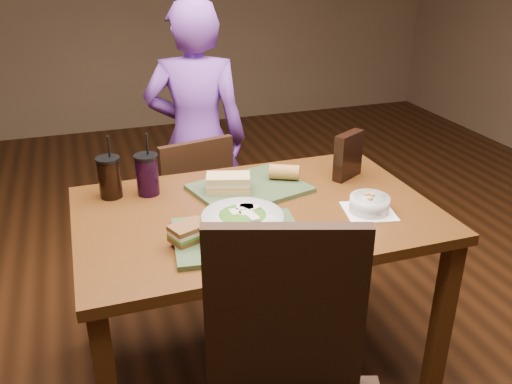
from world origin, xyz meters
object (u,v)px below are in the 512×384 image
at_px(soup_bowl, 369,204).
at_px(cup_berry, 147,174).
at_px(dining_table, 256,231).
at_px(sandwich_far, 228,183).
at_px(tray_near, 238,237).
at_px(baguette_near, 296,238).
at_px(salad_bowl, 243,223).
at_px(baguette_far, 284,172).
at_px(chair_far, 195,206).
at_px(cup_cola, 110,177).
at_px(tray_far, 250,188).
at_px(sandwich_near, 189,232).
at_px(chip_bag, 348,156).
at_px(diner, 197,140).

distance_m(soup_bowl, cup_berry, 0.85).
height_order(dining_table, soup_bowl, soup_bowl).
height_order(soup_bowl, sandwich_far, sandwich_far).
bearing_deg(tray_near, baguette_near, -40.91).
bearing_deg(tray_near, soup_bowl, 4.54).
bearing_deg(salad_bowl, tray_near, 139.88).
height_order(salad_bowl, cup_berry, cup_berry).
height_order(salad_bowl, baguette_far, salad_bowl).
xyz_separation_m(chair_far, cup_cola, (-0.40, -0.39, 0.37)).
relative_size(salad_bowl, cup_berry, 1.06).
distance_m(chair_far, tray_far, 0.60).
height_order(salad_bowl, sandwich_near, salad_bowl).
bearing_deg(cup_berry, sandwich_near, -81.45).
height_order(dining_table, tray_near, tray_near).
xyz_separation_m(salad_bowl, chip_bag, (0.57, 0.37, 0.03)).
height_order(tray_far, salad_bowl, salad_bowl).
height_order(chair_far, baguette_far, same).
bearing_deg(sandwich_far, dining_table, -67.70).
bearing_deg(tray_far, diner, 92.94).
bearing_deg(tray_far, baguette_near, -90.72).
bearing_deg(chair_far, tray_near, -92.53).
xyz_separation_m(salad_bowl, baguette_near, (0.14, -0.12, -0.01)).
xyz_separation_m(chair_far, baguette_near, (0.11, -1.00, 0.34)).
xyz_separation_m(salad_bowl, cup_cola, (-0.38, 0.49, 0.02)).
distance_m(diner, tray_far, 0.77).
bearing_deg(soup_bowl, baguette_near, -154.53).
xyz_separation_m(tray_near, cup_cola, (-0.37, 0.48, 0.07)).
height_order(chair_far, cup_berry, cup_berry).
relative_size(tray_far, baguette_far, 3.48).
bearing_deg(chip_bag, tray_far, 150.11).
xyz_separation_m(tray_far, sandwich_far, (-0.09, -0.01, 0.04)).
bearing_deg(baguette_far, tray_near, -129.23).
bearing_deg(tray_far, tray_near, -113.67).
height_order(tray_far, baguette_far, baguette_far).
bearing_deg(salad_bowl, dining_table, 60.59).
bearing_deg(tray_near, tray_far, 66.33).
xyz_separation_m(tray_far, salad_bowl, (-0.14, -0.37, 0.05)).
distance_m(sandwich_near, chip_bag, 0.82).
distance_m(diner, baguette_near, 1.26).
distance_m(tray_near, baguette_far, 0.50).
xyz_separation_m(soup_bowl, cup_cola, (-0.88, 0.43, 0.05)).
xyz_separation_m(chair_far, soup_bowl, (0.47, -0.83, 0.32)).
relative_size(tray_far, salad_bowl, 1.58).
bearing_deg(cup_cola, tray_near, -52.43).
xyz_separation_m(tray_near, sandwich_near, (-0.16, 0.02, 0.04)).
relative_size(dining_table, baguette_far, 10.78).
relative_size(salad_bowl, chip_bag, 1.37).
relative_size(salad_bowl, baguette_near, 2.16).
bearing_deg(cup_cola, dining_table, -29.85).
relative_size(baguette_far, cup_cola, 0.49).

